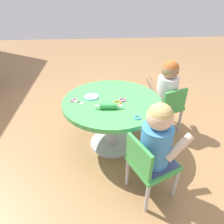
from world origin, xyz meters
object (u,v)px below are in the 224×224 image
Objects in this scene: child_chair_right at (167,106)px; seated_child_right at (167,85)px; child_chair_left at (149,164)px; seated_child_left at (157,138)px; craft_table at (112,111)px; rolling_pin at (108,106)px; craft_scissors at (76,101)px.

seated_child_right is at bearing 20.97° from child_chair_right.
child_chair_left is 1.05× the size of seated_child_left.
rolling_pin is (-0.15, 0.04, 0.15)m from craft_table.
seated_child_left is at bearing -145.05° from rolling_pin.
craft_table is 0.64m from seated_child_left.
rolling_pin is (0.42, 0.30, 0.01)m from seated_child_left.
seated_child_right is (0.23, -0.58, 0.14)m from craft_table.
seated_child_left is at bearing -134.64° from craft_scissors.
rolling_pin is 0.32m from craft_scissors.
child_chair_right is at bearing -159.03° from seated_child_right.
seated_child_left reaches higher than child_chair_left.
rolling_pin is (-0.38, 0.63, 0.01)m from seated_child_right.
seated_child_right reaches higher than craft_table.
craft_scissors is at bearing 90.44° from craft_table.
child_chair_left is 0.87m from child_chair_right.
child_chair_left is 1.00× the size of child_chair_right.
child_chair_right is at bearing -61.91° from rolling_pin.
child_chair_left is 2.32× the size of rolling_pin.
seated_child_right is at bearing -75.67° from craft_scissors.
craft_scissors is (0.15, 0.28, -0.02)m from rolling_pin.
rolling_pin is at bearing 34.95° from seated_child_left.
seated_child_left is (-0.57, -0.25, 0.14)m from craft_table.
craft_scissors is at bearing 45.36° from seated_child_left.
child_chair_left is 0.93m from seated_child_right.
child_chair_right is 0.23m from seated_child_right.
craft_table is 6.49× the size of craft_scissors.
craft_scissors is at bearing 101.92° from child_chair_right.
craft_scissors is at bearing 62.46° from rolling_pin.
craft_table is 0.63m from child_chair_left.
seated_child_left is at bearing 155.83° from child_chair_right.
craft_table is at bearing -89.56° from craft_scissors.
craft_scissors is (-0.23, 0.91, -0.01)m from seated_child_right.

